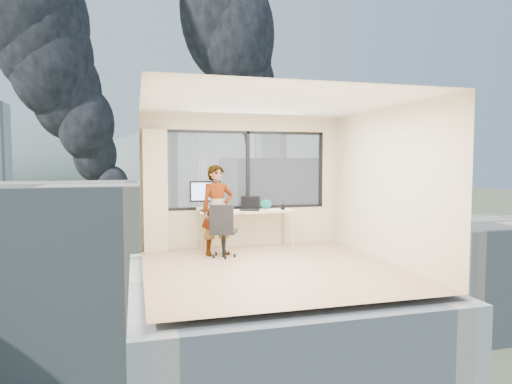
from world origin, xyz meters
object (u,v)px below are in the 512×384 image
object	(u,v)px
monitor	(205,196)
game_console	(204,208)
desk	(247,229)
handbag	(266,204)
person	(217,210)
chair	(224,230)
laptop	(250,204)

from	to	relation	value
monitor	game_console	bearing A→B (deg)	97.46
desk	handbag	bearing A→B (deg)	22.48
person	chair	bearing A→B (deg)	-79.84
handbag	laptop	bearing A→B (deg)	-149.62
laptop	game_console	bearing A→B (deg)	-177.18
person	monitor	size ratio (longest dim) A/B	2.81
person	handbag	bearing A→B (deg)	20.43
game_console	laptop	world-z (taller)	laptop
chair	monitor	bearing A→B (deg)	126.73
chair	monitor	size ratio (longest dim) A/B	1.66
desk	chair	size ratio (longest dim) A/B	1.86
game_console	desk	bearing A→B (deg)	-9.82
chair	handbag	distance (m)	1.36
person	monitor	bearing A→B (deg)	95.83
person	monitor	xyz separation A→B (m)	(-0.14, 0.54, 0.22)
person	handbag	xyz separation A→B (m)	(1.10, 0.61, 0.03)
laptop	handbag	xyz separation A→B (m)	(0.39, 0.20, -0.03)
desk	laptop	size ratio (longest dim) A/B	4.49
game_console	handbag	distance (m)	1.24
monitor	handbag	size ratio (longest dim) A/B	2.41
person	game_console	xyz separation A→B (m)	(-0.14, 0.68, -0.03)
chair	handbag	xyz separation A→B (m)	(1.03, 0.82, 0.36)
laptop	person	bearing A→B (deg)	-129.32
game_console	handbag	bearing A→B (deg)	4.42
chair	monitor	xyz separation A→B (m)	(-0.21, 0.75, 0.56)
monitor	desk	bearing A→B (deg)	-0.42
desk	laptop	world-z (taller)	laptop
game_console	chair	bearing A→B (deg)	-69.00
person	handbag	world-z (taller)	person
game_console	person	bearing A→B (deg)	-70.79
person	monitor	world-z (taller)	person
chair	person	bearing A→B (deg)	129.81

